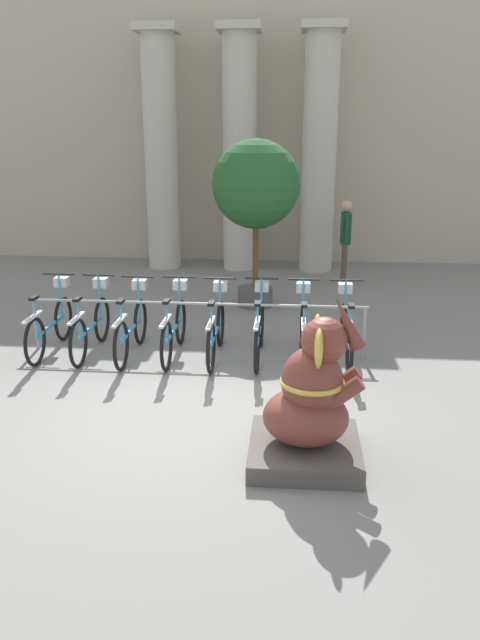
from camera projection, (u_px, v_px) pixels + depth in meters
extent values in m
plane|color=slate|center=(182.00, 413.00, 7.16)|extent=(60.00, 60.00, 0.00)
cube|color=#B2A893|center=(243.00, 132.00, 14.43)|extent=(20.00, 0.20, 6.00)
cylinder|color=#BCB7A8|center=(161.00, 156.00, 13.78)|extent=(0.74, 0.74, 5.00)
cube|color=#BCB7A8|center=(157.00, 28.00, 13.00)|extent=(0.92, 0.92, 0.16)
cylinder|color=#BCB7A8|center=(239.00, 156.00, 13.63)|extent=(0.74, 0.74, 5.00)
cube|color=#BCB7A8|center=(239.00, 27.00, 12.86)|extent=(0.92, 0.92, 0.16)
cylinder|color=#BCB7A8|center=(319.00, 156.00, 13.49)|extent=(0.74, 0.74, 5.00)
cube|color=#BCB7A8|center=(324.00, 26.00, 12.71)|extent=(0.92, 0.92, 0.16)
cylinder|color=gray|center=(36.00, 324.00, 9.11)|extent=(0.05, 0.05, 0.75)
cylinder|color=gray|center=(364.00, 333.00, 8.72)|extent=(0.05, 0.05, 0.75)
cylinder|color=gray|center=(196.00, 304.00, 8.80)|extent=(4.84, 0.04, 0.04)
torus|color=black|center=(63.00, 318.00, 9.50)|extent=(0.05, 0.68, 0.68)
torus|color=black|center=(35.00, 342.00, 8.48)|extent=(0.05, 0.68, 0.68)
cube|color=#338CC6|center=(50.00, 326.00, 8.98)|extent=(0.04, 0.98, 0.04)
cube|color=#BCBCBC|center=(32.00, 317.00, 8.37)|extent=(0.06, 0.57, 0.03)
cylinder|color=#338CC6|center=(36.00, 320.00, 8.49)|extent=(0.03, 0.03, 0.57)
cube|color=black|center=(34.00, 298.00, 8.39)|extent=(0.08, 0.18, 0.04)
cylinder|color=#338CC6|center=(60.00, 297.00, 9.36)|extent=(0.03, 0.03, 0.70)
cylinder|color=black|center=(58.00, 274.00, 9.26)|extent=(0.48, 0.03, 0.03)
cube|color=#BCBCBC|center=(62.00, 282.00, 9.39)|extent=(0.20, 0.16, 0.14)
torus|color=black|center=(102.00, 320.00, 9.45)|extent=(0.05, 0.68, 0.68)
torus|color=black|center=(78.00, 343.00, 8.42)|extent=(0.05, 0.68, 0.68)
cube|color=#338CC6|center=(91.00, 327.00, 8.92)|extent=(0.04, 0.98, 0.04)
cube|color=#BCBCBC|center=(76.00, 318.00, 8.32)|extent=(0.06, 0.57, 0.03)
cylinder|color=#338CC6|center=(79.00, 321.00, 8.43)|extent=(0.03, 0.03, 0.57)
cube|color=black|center=(77.00, 299.00, 8.34)|extent=(0.08, 0.18, 0.04)
cylinder|color=#338CC6|center=(100.00, 298.00, 9.31)|extent=(0.03, 0.03, 0.70)
cylinder|color=black|center=(98.00, 275.00, 9.20)|extent=(0.48, 0.03, 0.03)
cube|color=#BCBCBC|center=(101.00, 283.00, 9.34)|extent=(0.20, 0.16, 0.14)
torus|color=black|center=(140.00, 322.00, 9.35)|extent=(0.05, 0.68, 0.68)
torus|color=black|center=(121.00, 346.00, 8.32)|extent=(0.05, 0.68, 0.68)
cube|color=#338CC6|center=(131.00, 330.00, 8.82)|extent=(0.04, 0.98, 0.04)
cube|color=#BCBCBC|center=(120.00, 321.00, 8.21)|extent=(0.06, 0.57, 0.03)
cylinder|color=#338CC6|center=(122.00, 323.00, 8.33)|extent=(0.03, 0.03, 0.57)
cube|color=black|center=(121.00, 301.00, 8.24)|extent=(0.08, 0.18, 0.04)
cylinder|color=#338CC6|center=(139.00, 300.00, 9.21)|extent=(0.03, 0.03, 0.70)
cylinder|color=black|center=(137.00, 277.00, 9.10)|extent=(0.48, 0.03, 0.03)
cube|color=#BCBCBC|center=(140.00, 284.00, 9.24)|extent=(0.20, 0.16, 0.14)
torus|color=black|center=(181.00, 322.00, 9.34)|extent=(0.05, 0.68, 0.68)
torus|color=black|center=(166.00, 346.00, 8.31)|extent=(0.05, 0.68, 0.68)
cube|color=#338CC6|center=(174.00, 330.00, 8.81)|extent=(0.04, 0.98, 0.04)
cube|color=#BCBCBC|center=(165.00, 321.00, 8.21)|extent=(0.06, 0.57, 0.03)
cylinder|color=#338CC6|center=(167.00, 324.00, 8.32)|extent=(0.03, 0.03, 0.57)
cube|color=black|center=(166.00, 301.00, 8.23)|extent=(0.08, 0.18, 0.04)
cylinder|color=#338CC6|center=(180.00, 300.00, 9.20)|extent=(0.03, 0.03, 0.70)
cylinder|color=black|center=(179.00, 277.00, 9.09)|extent=(0.48, 0.03, 0.03)
cube|color=#BCBCBC|center=(180.00, 285.00, 9.23)|extent=(0.20, 0.16, 0.14)
torus|color=black|center=(220.00, 324.00, 9.25)|extent=(0.05, 0.68, 0.68)
torus|color=black|center=(211.00, 349.00, 8.23)|extent=(0.05, 0.68, 0.68)
cube|color=#338CC6|center=(216.00, 332.00, 8.73)|extent=(0.04, 0.98, 0.04)
cube|color=#BCBCBC|center=(211.00, 323.00, 8.12)|extent=(0.06, 0.57, 0.03)
cylinder|color=#338CC6|center=(212.00, 326.00, 8.23)|extent=(0.03, 0.03, 0.57)
cube|color=black|center=(211.00, 303.00, 8.14)|extent=(0.08, 0.18, 0.04)
cylinder|color=#338CC6|center=(220.00, 302.00, 9.11)|extent=(0.03, 0.03, 0.70)
cylinder|color=black|center=(220.00, 278.00, 9.01)|extent=(0.48, 0.03, 0.03)
cube|color=#BCBCBC|center=(221.00, 286.00, 9.14)|extent=(0.20, 0.16, 0.14)
torus|color=black|center=(261.00, 324.00, 9.25)|extent=(0.05, 0.68, 0.68)
torus|color=black|center=(257.00, 349.00, 8.22)|extent=(0.05, 0.68, 0.68)
cube|color=#338CC6|center=(259.00, 332.00, 8.72)|extent=(0.04, 0.98, 0.04)
cube|color=#BCBCBC|center=(257.00, 323.00, 8.11)|extent=(0.06, 0.57, 0.03)
cylinder|color=#338CC6|center=(257.00, 326.00, 8.23)|extent=(0.03, 0.03, 0.57)
cube|color=black|center=(258.00, 303.00, 8.13)|extent=(0.08, 0.18, 0.04)
cylinder|color=#338CC6|center=(261.00, 302.00, 9.10)|extent=(0.03, 0.03, 0.70)
cylinder|color=black|center=(262.00, 279.00, 9.00)|extent=(0.48, 0.03, 0.03)
cube|color=#BCBCBC|center=(262.00, 286.00, 9.13)|extent=(0.20, 0.16, 0.14)
torus|color=black|center=(302.00, 325.00, 9.19)|extent=(0.05, 0.68, 0.68)
torus|color=black|center=(303.00, 350.00, 8.16)|extent=(0.05, 0.68, 0.68)
cube|color=#338CC6|center=(303.00, 334.00, 8.66)|extent=(0.04, 0.98, 0.04)
cube|color=#BCBCBC|center=(304.00, 325.00, 8.05)|extent=(0.06, 0.57, 0.03)
cylinder|color=#338CC6|center=(303.00, 327.00, 8.17)|extent=(0.03, 0.03, 0.57)
cube|color=black|center=(304.00, 305.00, 8.08)|extent=(0.08, 0.18, 0.04)
cylinder|color=#338CC6|center=(303.00, 303.00, 9.05)|extent=(0.03, 0.03, 0.70)
cylinder|color=black|center=(304.00, 280.00, 8.94)|extent=(0.48, 0.03, 0.03)
cube|color=#BCBCBC|center=(303.00, 287.00, 9.08)|extent=(0.20, 0.16, 0.14)
torus|color=black|center=(344.00, 326.00, 9.15)|extent=(0.05, 0.68, 0.68)
torus|color=black|center=(349.00, 352.00, 8.12)|extent=(0.05, 0.68, 0.68)
cube|color=#338CC6|center=(347.00, 335.00, 8.62)|extent=(0.04, 0.98, 0.04)
cube|color=#BCBCBC|center=(351.00, 326.00, 8.01)|extent=(0.06, 0.57, 0.03)
cylinder|color=#338CC6|center=(350.00, 328.00, 8.13)|extent=(0.03, 0.03, 0.57)
cube|color=black|center=(351.00, 306.00, 8.03)|extent=(0.08, 0.18, 0.04)
cylinder|color=#338CC6|center=(345.00, 304.00, 9.00)|extent=(0.03, 0.03, 0.70)
cylinder|color=black|center=(346.00, 280.00, 8.90)|extent=(0.48, 0.03, 0.03)
cube|color=#BCBCBC|center=(345.00, 288.00, 9.03)|extent=(0.20, 0.16, 0.14)
cube|color=#4C4742|center=(304.00, 450.00, 6.15)|extent=(1.08, 1.08, 0.19)
ellipsoid|color=brown|center=(306.00, 417.00, 6.04)|extent=(0.84, 0.74, 0.54)
ellipsoid|color=brown|center=(312.00, 382.00, 5.93)|extent=(0.59, 0.54, 0.69)
sphere|color=brown|center=(324.00, 341.00, 5.79)|extent=(0.44, 0.44, 0.44)
ellipsoid|color=gold|center=(317.00, 333.00, 6.01)|extent=(0.08, 0.32, 0.37)
ellipsoid|color=gold|center=(319.00, 348.00, 5.59)|extent=(0.08, 0.32, 0.37)
cone|color=brown|center=(347.00, 322.00, 5.72)|extent=(0.38, 0.16, 0.56)
cylinder|color=brown|center=(340.00, 385.00, 6.04)|extent=(0.44, 0.15, 0.39)
cylinder|color=brown|center=(341.00, 395.00, 5.81)|extent=(0.44, 0.15, 0.39)
torus|color=gold|center=(312.00, 382.00, 5.93)|extent=(0.62, 0.62, 0.05)
cylinder|color=brown|center=(344.00, 262.00, 13.00)|extent=(0.11, 0.11, 0.83)
cylinder|color=brown|center=(344.00, 264.00, 12.84)|extent=(0.11, 0.11, 0.83)
cube|color=#19472D|center=(346.00, 228.00, 12.70)|extent=(0.20, 0.32, 0.62)
sphere|color=tan|center=(347.00, 206.00, 12.56)|extent=(0.23, 0.23, 0.23)
cylinder|color=#19472D|center=(345.00, 225.00, 12.88)|extent=(0.07, 0.07, 0.56)
cylinder|color=#19472D|center=(347.00, 228.00, 12.50)|extent=(0.07, 0.07, 0.56)
cylinder|color=#4C4C4C|center=(255.00, 297.00, 11.35)|extent=(0.63, 0.63, 0.34)
cylinder|color=brown|center=(255.00, 254.00, 11.11)|extent=(0.10, 0.10, 1.23)
sphere|color=#235628|center=(256.00, 184.00, 10.74)|extent=(1.53, 1.53, 1.53)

